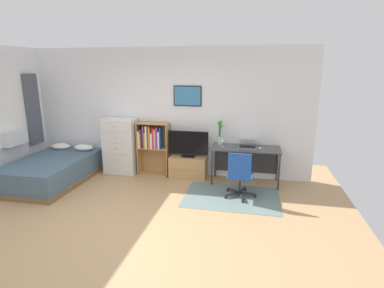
{
  "coord_description": "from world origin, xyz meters",
  "views": [
    {
      "loc": [
        1.87,
        -3.77,
        2.26
      ],
      "look_at": [
        0.76,
        1.5,
        0.91
      ],
      "focal_mm": 28.18,
      "sensor_mm": 36.0,
      "label": 1
    }
  ],
  "objects_px": {
    "office_chair": "(240,174)",
    "television": "(188,144)",
    "bed": "(53,170)",
    "computer_mouse": "(260,148)",
    "bookshelf": "(152,143)",
    "tv_stand": "(188,167)",
    "laptop": "(248,144)",
    "wine_glass": "(223,140)",
    "dresser": "(121,146)",
    "desk": "(246,153)",
    "bamboo_vase": "(220,131)"
  },
  "relations": [
    {
      "from": "bed",
      "to": "bookshelf",
      "type": "bearing_deg",
      "value": 24.21
    },
    {
      "from": "bookshelf",
      "to": "desk",
      "type": "bearing_deg",
      "value": -1.23
    },
    {
      "from": "desk",
      "to": "office_chair",
      "type": "xyz_separation_m",
      "value": [
        -0.07,
        -0.86,
        -0.14
      ]
    },
    {
      "from": "computer_mouse",
      "to": "office_chair",
      "type": "bearing_deg",
      "value": -115.39
    },
    {
      "from": "television",
      "to": "bamboo_vase",
      "type": "distance_m",
      "value": 0.71
    },
    {
      "from": "dresser",
      "to": "office_chair",
      "type": "distance_m",
      "value": 2.77
    },
    {
      "from": "desk",
      "to": "laptop",
      "type": "xyz_separation_m",
      "value": [
        0.03,
        -0.01,
        0.2
      ]
    },
    {
      "from": "bookshelf",
      "to": "desk",
      "type": "relative_size",
      "value": 0.85
    },
    {
      "from": "dresser",
      "to": "bed",
      "type": "bearing_deg",
      "value": -145.38
    },
    {
      "from": "wine_glass",
      "to": "bed",
      "type": "bearing_deg",
      "value": -168.31
    },
    {
      "from": "bed",
      "to": "tv_stand",
      "type": "relative_size",
      "value": 2.64
    },
    {
      "from": "television",
      "to": "wine_glass",
      "type": "xyz_separation_m",
      "value": [
        0.73,
        -0.09,
        0.14
      ]
    },
    {
      "from": "television",
      "to": "desk",
      "type": "distance_m",
      "value": 1.2
    },
    {
      "from": "office_chair",
      "to": "bamboo_vase",
      "type": "relative_size",
      "value": 1.74
    },
    {
      "from": "television",
      "to": "bed",
      "type": "bearing_deg",
      "value": -163.52
    },
    {
      "from": "bookshelf",
      "to": "laptop",
      "type": "relative_size",
      "value": 3.0
    },
    {
      "from": "dresser",
      "to": "desk",
      "type": "bearing_deg",
      "value": 0.32
    },
    {
      "from": "bed",
      "to": "laptop",
      "type": "distance_m",
      "value": 4.01
    },
    {
      "from": "bed",
      "to": "computer_mouse",
      "type": "height_order",
      "value": "computer_mouse"
    },
    {
      "from": "tv_stand",
      "to": "television",
      "type": "xyz_separation_m",
      "value": [
        0.0,
        -0.02,
        0.51
      ]
    },
    {
      "from": "television",
      "to": "wine_glass",
      "type": "bearing_deg",
      "value": -6.84
    },
    {
      "from": "bookshelf",
      "to": "tv_stand",
      "type": "relative_size",
      "value": 1.48
    },
    {
      "from": "bed",
      "to": "wine_glass",
      "type": "distance_m",
      "value": 3.52
    },
    {
      "from": "bed",
      "to": "laptop",
      "type": "xyz_separation_m",
      "value": [
        3.89,
        0.8,
        0.55
      ]
    },
    {
      "from": "office_chair",
      "to": "computer_mouse",
      "type": "distance_m",
      "value": 0.85
    },
    {
      "from": "dresser",
      "to": "office_chair",
      "type": "height_order",
      "value": "dresser"
    },
    {
      "from": "television",
      "to": "computer_mouse",
      "type": "height_order",
      "value": "television"
    },
    {
      "from": "bamboo_vase",
      "to": "dresser",
      "type": "bearing_deg",
      "value": -177.45
    },
    {
      "from": "desk",
      "to": "computer_mouse",
      "type": "relative_size",
      "value": 12.92
    },
    {
      "from": "bed",
      "to": "bamboo_vase",
      "type": "xyz_separation_m",
      "value": [
        3.32,
        0.89,
        0.77
      ]
    },
    {
      "from": "television",
      "to": "desk",
      "type": "xyz_separation_m",
      "value": [
        1.19,
        0.02,
        -0.13
      ]
    },
    {
      "from": "wine_glass",
      "to": "television",
      "type": "bearing_deg",
      "value": 173.16
    },
    {
      "from": "bookshelf",
      "to": "office_chair",
      "type": "relative_size",
      "value": 1.33
    },
    {
      "from": "desk",
      "to": "wine_glass",
      "type": "xyz_separation_m",
      "value": [
        -0.46,
        -0.11,
        0.27
      ]
    },
    {
      "from": "dresser",
      "to": "computer_mouse",
      "type": "bearing_deg",
      "value": -2.57
    },
    {
      "from": "bed",
      "to": "dresser",
      "type": "relative_size",
      "value": 1.68
    },
    {
      "from": "bookshelf",
      "to": "wine_glass",
      "type": "height_order",
      "value": "bookshelf"
    },
    {
      "from": "bookshelf",
      "to": "television",
      "type": "bearing_deg",
      "value": -4.62
    },
    {
      "from": "bookshelf",
      "to": "computer_mouse",
      "type": "relative_size",
      "value": 10.98
    },
    {
      "from": "wine_glass",
      "to": "laptop",
      "type": "bearing_deg",
      "value": 11.64
    },
    {
      "from": "tv_stand",
      "to": "desk",
      "type": "bearing_deg",
      "value": 0.01
    },
    {
      "from": "dresser",
      "to": "desk",
      "type": "relative_size",
      "value": 0.9
    },
    {
      "from": "bookshelf",
      "to": "tv_stand",
      "type": "xyz_separation_m",
      "value": [
        0.81,
        -0.04,
        -0.47
      ]
    },
    {
      "from": "television",
      "to": "desk",
      "type": "height_order",
      "value": "television"
    },
    {
      "from": "office_chair",
      "to": "television",
      "type": "bearing_deg",
      "value": 145.13
    },
    {
      "from": "bookshelf",
      "to": "computer_mouse",
      "type": "bearing_deg",
      "value": -4.83
    },
    {
      "from": "bed",
      "to": "laptop",
      "type": "height_order",
      "value": "laptop"
    },
    {
      "from": "dresser",
      "to": "wine_glass",
      "type": "bearing_deg",
      "value": -2.41
    },
    {
      "from": "dresser",
      "to": "wine_glass",
      "type": "xyz_separation_m",
      "value": [
        2.24,
        -0.09,
        0.27
      ]
    },
    {
      "from": "office_chair",
      "to": "wine_glass",
      "type": "bearing_deg",
      "value": 119.67
    }
  ]
}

